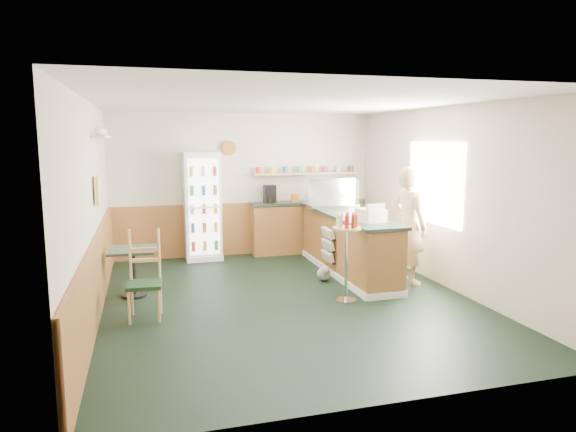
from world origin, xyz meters
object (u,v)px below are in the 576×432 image
object	(u,v)px
cafe_table	(133,263)
cafe_chair	(144,272)
display_case	(332,193)
condiment_stand	(347,244)
cash_register	(371,215)
drinks_fridge	(203,206)
shopkeeper	(409,226)

from	to	relation	value
cafe_table	cafe_chair	size ratio (longest dim) A/B	0.62
display_case	condiment_stand	world-z (taller)	display_case
cash_register	condiment_stand	xyz separation A→B (m)	(-0.57, -0.48, -0.30)
display_case	cash_register	world-z (taller)	display_case
drinks_fridge	display_case	size ratio (longest dim) A/B	2.25
drinks_fridge	cafe_chair	distance (m)	3.17
display_case	cash_register	size ratio (longest dim) A/B	2.49
drinks_fridge	condiment_stand	distance (m)	3.45
cash_register	cafe_chair	xyz separation A→B (m)	(-3.25, -0.40, -0.53)
cash_register	drinks_fridge	bearing A→B (deg)	118.70
shopkeeper	cafe_chair	world-z (taller)	shopkeeper
cash_register	display_case	bearing A→B (deg)	78.18
cafe_table	cafe_chair	world-z (taller)	cafe_chair
cash_register	cafe_table	bearing A→B (deg)	159.37
cafe_table	cafe_chair	xyz separation A→B (m)	(0.15, -0.93, 0.09)
cash_register	cafe_chair	world-z (taller)	cash_register
cash_register	cafe_chair	bearing A→B (deg)	175.19
display_case	cash_register	bearing A→B (deg)	-90.00
cafe_chair	drinks_fridge	bearing A→B (deg)	74.93
drinks_fridge	shopkeeper	world-z (taller)	drinks_fridge
drinks_fridge	cash_register	world-z (taller)	drinks_fridge
shopkeeper	condiment_stand	world-z (taller)	shopkeeper
drinks_fridge	cafe_chair	size ratio (longest dim) A/B	1.79
display_case	condiment_stand	size ratio (longest dim) A/B	0.73
cash_register	shopkeeper	world-z (taller)	shopkeeper
condiment_stand	drinks_fridge	bearing A→B (deg)	117.92
cash_register	cafe_chair	distance (m)	3.31
cash_register	shopkeeper	size ratio (longest dim) A/B	0.20
shopkeeper	cafe_table	size ratio (longest dim) A/B	2.61
drinks_fridge	condiment_stand	xyz separation A→B (m)	(1.61, -3.04, -0.18)
display_case	condiment_stand	distance (m)	2.25
condiment_stand	cafe_chair	distance (m)	2.68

